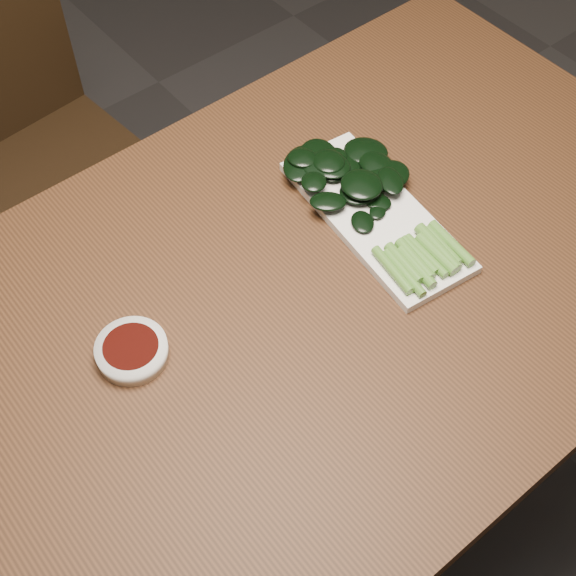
{
  "coord_description": "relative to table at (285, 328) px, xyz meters",
  "views": [
    {
      "loc": [
        -0.41,
        -0.51,
        1.67
      ],
      "look_at": [
        0.01,
        0.01,
        0.76
      ],
      "focal_mm": 50.0,
      "sensor_mm": 36.0,
      "label": 1
    }
  ],
  "objects": [
    {
      "name": "gai_lan",
      "position": [
        0.21,
        0.07,
        0.1
      ],
      "size": [
        0.2,
        0.35,
        0.03
      ],
      "color": "#548A2F",
      "rests_on": "serving_plate"
    },
    {
      "name": "serving_plate",
      "position": [
        0.2,
        0.03,
        0.08
      ],
      "size": [
        0.17,
        0.34,
        0.01
      ],
      "rotation": [
        0.0,
        0.0,
        -0.11
      ],
      "color": "white",
      "rests_on": "table"
    },
    {
      "name": "sauce_bowl",
      "position": [
        -0.21,
        0.06,
        0.08
      ],
      "size": [
        0.1,
        0.1,
        0.02
      ],
      "color": "white",
      "rests_on": "table"
    },
    {
      "name": "chair_far",
      "position": [
        -0.07,
        0.78,
        -0.19
      ],
      "size": [
        0.47,
        0.47,
        0.89
      ],
      "rotation": [
        0.0,
        0.0,
        0.09
      ],
      "color": "black",
      "rests_on": "ground"
    },
    {
      "name": "ground",
      "position": [
        0.0,
        0.0,
        -0.68
      ],
      "size": [
        6.0,
        6.0,
        0.0
      ],
      "primitive_type": "plane",
      "color": "#2B2828",
      "rests_on": "ground"
    },
    {
      "name": "table",
      "position": [
        0.0,
        0.0,
        0.0
      ],
      "size": [
        1.4,
        0.8,
        0.75
      ],
      "color": "#412412",
      "rests_on": "ground"
    }
  ]
}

